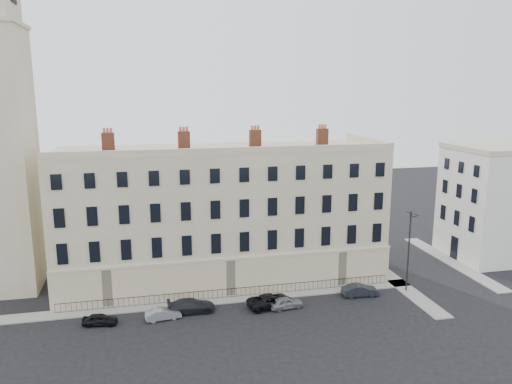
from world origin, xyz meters
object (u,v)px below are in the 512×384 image
at_px(car_a, 100,320).
at_px(car_b, 163,314).
at_px(streetlamp, 409,248).
at_px(car_c, 191,306).
at_px(car_d, 271,301).
at_px(car_e, 286,303).
at_px(car_f, 360,290).

bearing_deg(car_a, car_b, -82.65).
height_order(car_a, streetlamp, streetlamp).
distance_m(car_c, car_d, 7.93).
bearing_deg(streetlamp, car_b, 163.47).
relative_size(car_b, car_d, 0.70).
height_order(car_e, car_f, car_f).
height_order(car_c, car_e, car_c).
distance_m(car_e, car_f, 8.59).
xyz_separation_m(car_d, car_e, (1.42, -0.61, -0.07)).
height_order(car_d, streetlamp, streetlamp).
xyz_separation_m(car_c, car_f, (17.84, 0.00, -0.04)).
distance_m(car_a, car_f, 26.41).
distance_m(car_a, streetlamp, 32.11).
relative_size(car_d, streetlamp, 0.53).
height_order(car_a, car_f, car_f).
xyz_separation_m(car_a, car_b, (5.77, -0.09, 0.01)).
bearing_deg(car_c, streetlamp, -90.62).
bearing_deg(car_d, car_f, -96.18).
xyz_separation_m(car_b, car_e, (12.11, -0.25, 0.04)).
height_order(car_a, car_c, car_c).
distance_m(car_c, streetlamp, 23.63).
bearing_deg(streetlamp, car_e, 166.24).
bearing_deg(car_f, car_e, 102.02).
distance_m(car_a, car_e, 17.89).
xyz_separation_m(car_a, streetlamp, (31.79, 0.82, 4.44)).
relative_size(car_a, car_b, 0.96).
relative_size(car_b, streetlamp, 0.37).
relative_size(car_a, car_c, 0.69).
height_order(car_d, car_e, car_d).
bearing_deg(car_f, car_c, 94.11).
bearing_deg(streetlamp, car_a, 162.95).
distance_m(car_b, car_d, 10.70).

